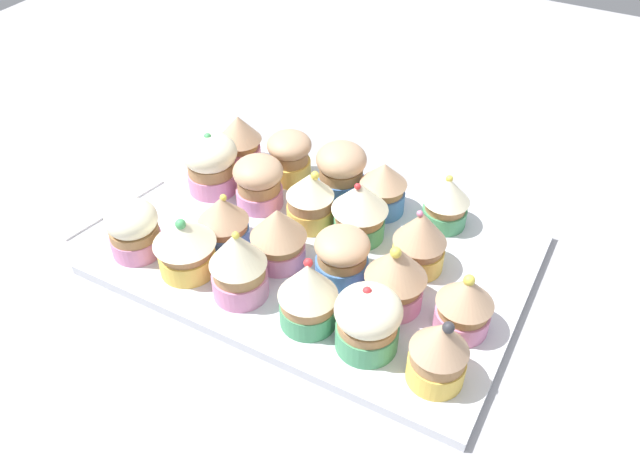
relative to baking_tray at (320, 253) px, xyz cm
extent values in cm
cube|color=#9E9EA3|center=(0.00, 0.00, -2.10)|extent=(180.00, 180.00, 3.00)
cube|color=silver|center=(0.00, 0.00, 0.00)|extent=(45.22, 31.28, 1.20)
cylinder|color=pink|center=(-17.78, -10.13, 1.78)|extent=(5.65, 5.65, 2.36)
cylinder|color=#AD7F51|center=(-17.78, -10.13, 3.53)|extent=(5.40, 5.40, 1.13)
ellipsoid|color=#F4EDC6|center=(-17.78, -10.13, 5.24)|extent=(5.74, 5.74, 3.85)
cylinder|color=#EFC651|center=(-10.93, -9.78, 1.87)|extent=(6.14, 6.14, 2.55)
cylinder|color=#AD7F51|center=(-10.93, -9.78, 3.80)|extent=(5.70, 5.70, 1.30)
cone|color=#F4EDC6|center=(-10.93, -9.78, 5.91)|extent=(6.73, 6.73, 2.91)
sphere|color=#4CB266|center=(-10.85, -9.97, 7.19)|extent=(1.14, 1.14, 1.14)
cylinder|color=pink|center=(-3.93, -10.00, 1.94)|extent=(5.85, 5.85, 2.67)
cylinder|color=#AD7F51|center=(-3.93, -10.00, 4.06)|extent=(5.38, 5.38, 1.58)
cone|color=#F4EDC6|center=(-3.93, -10.00, 6.83)|extent=(5.92, 5.92, 3.94)
sphere|color=#EAD64C|center=(-3.82, -10.04, 8.68)|extent=(0.76, 0.76, 0.76)
cylinder|color=#4C9E6B|center=(4.18, -10.02, 1.84)|extent=(5.73, 5.73, 2.48)
cylinder|color=#AD7F51|center=(4.18, -10.02, 3.75)|extent=(5.48, 5.48, 1.33)
cone|color=#F4EDC6|center=(4.18, -10.02, 6.36)|extent=(5.92, 5.92, 3.89)
sphere|color=red|center=(3.98, -9.54, 8.16)|extent=(0.91, 0.91, 0.91)
cylinder|color=#4C9E6B|center=(10.56, -9.95, 1.94)|extent=(6.09, 6.09, 2.68)
cylinder|color=#AD7F51|center=(10.56, -9.95, 3.78)|extent=(5.75, 5.75, 1.00)
ellipsoid|color=#F4EDC6|center=(10.56, -9.95, 5.49)|extent=(6.42, 6.42, 4.05)
sphere|color=red|center=(10.11, -9.51, 7.38)|extent=(0.88, 0.88, 0.88)
cylinder|color=#EFC651|center=(17.75, -10.43, 1.88)|extent=(5.35, 5.35, 2.56)
cylinder|color=#AD7F51|center=(17.75, -10.43, 3.91)|extent=(5.03, 5.03, 1.50)
cone|color=tan|center=(17.75, -10.43, 6.33)|extent=(5.39, 5.39, 3.35)
sphere|color=#333338|center=(18.17, -10.44, 7.85)|extent=(1.09, 1.09, 1.09)
cylinder|color=#477AC6|center=(-9.96, -4.22, 1.71)|extent=(5.59, 5.59, 2.21)
cylinder|color=#AD7F51|center=(-9.96, -4.22, 3.33)|extent=(5.28, 5.28, 1.03)
cone|color=tan|center=(-9.96, -4.22, 5.40)|extent=(5.73, 5.73, 3.12)
sphere|color=#EAD64C|center=(-9.86, -3.87, 6.84)|extent=(0.78, 0.78, 0.78)
cylinder|color=pink|center=(-2.98, -3.84, 1.77)|extent=(5.76, 5.76, 2.34)
cylinder|color=#AD7F51|center=(-2.98, -3.84, 3.55)|extent=(5.30, 5.30, 1.22)
cone|color=tan|center=(-2.98, -3.84, 5.98)|extent=(6.17, 6.17, 3.64)
cylinder|color=#477AC6|center=(4.10, -2.66, 1.76)|extent=(5.70, 5.70, 2.31)
cylinder|color=#AD7F51|center=(4.10, -2.66, 3.49)|extent=(5.24, 5.24, 1.15)
ellipsoid|color=tan|center=(4.10, -2.66, 5.01)|extent=(5.89, 5.89, 3.16)
cylinder|color=pink|center=(10.68, -3.78, 1.89)|extent=(5.81, 5.81, 2.59)
cylinder|color=#AD7F51|center=(10.68, -3.78, 3.84)|extent=(5.35, 5.35, 1.31)
cone|color=tan|center=(10.68, -3.78, 6.40)|extent=(6.31, 6.31, 3.80)
sphere|color=#EAD64C|center=(10.58, -4.27, 8.13)|extent=(1.14, 1.14, 1.14)
cylinder|color=pink|center=(17.78, -3.47, 1.72)|extent=(5.44, 5.44, 2.25)
cylinder|color=#AD7F51|center=(17.78, -3.47, 3.49)|extent=(4.96, 4.96, 1.30)
cone|color=tan|center=(17.78, -3.47, 5.69)|extent=(5.64, 5.64, 3.10)
sphere|color=#EAD64C|center=(17.72, -3.36, 7.07)|extent=(1.14, 1.14, 1.14)
cylinder|color=pink|center=(-17.24, 3.53, 1.88)|extent=(6.19, 6.19, 2.57)
cylinder|color=#AD7F51|center=(-17.24, 3.53, 3.94)|extent=(5.79, 5.79, 1.53)
ellipsoid|color=#F4EDC6|center=(-17.24, 3.53, 6.01)|extent=(6.76, 6.76, 4.38)
sphere|color=#4CB266|center=(-17.38, 3.74, 8.06)|extent=(0.94, 0.94, 0.94)
cylinder|color=pink|center=(-10.41, 3.70, 1.72)|extent=(5.70, 5.70, 2.25)
cylinder|color=#AD7F51|center=(-10.41, 3.70, 3.60)|extent=(5.20, 5.20, 1.51)
ellipsoid|color=tan|center=(-10.41, 3.70, 5.39)|extent=(6.01, 6.01, 3.45)
cylinder|color=#EFC651|center=(-3.23, 3.54, 1.86)|extent=(5.55, 5.55, 2.52)
cylinder|color=#AD7F51|center=(-3.23, 3.54, 3.88)|extent=(5.31, 5.31, 1.51)
cone|color=#F4EDC6|center=(-3.23, 3.54, 6.10)|extent=(5.56, 5.56, 2.94)
sphere|color=#EAD64C|center=(-2.73, 3.84, 7.42)|extent=(1.00, 1.00, 1.00)
cylinder|color=#4C9E6B|center=(2.80, 4.18, 1.84)|extent=(5.84, 5.84, 2.48)
cylinder|color=#AD7F51|center=(2.80, 4.18, 3.79)|extent=(5.57, 5.57, 1.42)
cone|color=#F4EDC6|center=(2.80, 4.18, 6.20)|extent=(6.45, 6.45, 3.41)
sphere|color=red|center=(2.56, 3.81, 7.80)|extent=(0.74, 0.74, 0.74)
cylinder|color=#EFC651|center=(10.64, 2.65, 1.87)|extent=(5.65, 5.65, 2.55)
cylinder|color=#AD7F51|center=(10.64, 2.65, 3.71)|extent=(5.24, 5.24, 1.12)
cone|color=tan|center=(10.64, 2.65, 6.14)|extent=(5.77, 5.77, 3.76)
sphere|color=pink|center=(10.29, 2.58, 7.92)|extent=(0.69, 0.69, 0.69)
cylinder|color=pink|center=(-17.18, 9.73, 1.91)|extent=(5.21, 5.21, 2.62)
cylinder|color=#AD7F51|center=(-17.18, 9.73, 3.81)|extent=(4.62, 4.62, 1.18)
cone|color=tan|center=(-17.18, 9.73, 6.10)|extent=(5.71, 5.71, 3.40)
cylinder|color=#EFC651|center=(-9.93, 10.12, 1.91)|extent=(5.33, 5.33, 2.62)
cylinder|color=#AD7F51|center=(-9.93, 10.12, 3.94)|extent=(4.72, 4.72, 1.44)
ellipsoid|color=tan|center=(-9.93, 10.12, 5.59)|extent=(5.61, 5.61, 3.11)
cylinder|color=#477AC6|center=(-2.72, 10.29, 1.87)|extent=(5.78, 5.78, 2.55)
cylinder|color=#AD7F51|center=(-2.72, 10.29, 3.85)|extent=(5.37, 5.37, 1.39)
ellipsoid|color=tan|center=(-2.72, 10.29, 5.70)|extent=(6.17, 6.17, 3.85)
cylinder|color=#477AC6|center=(3.17, 9.71, 1.99)|extent=(5.36, 5.36, 2.79)
cylinder|color=#AD7F51|center=(3.17, 9.71, 3.97)|extent=(4.85, 4.85, 1.17)
cone|color=tan|center=(3.17, 9.71, 5.96)|extent=(5.62, 5.62, 2.80)
cylinder|color=#4C9E6B|center=(10.59, 10.94, 1.70)|extent=(5.20, 5.20, 2.21)
cylinder|color=#AD7F51|center=(10.59, 10.94, 3.39)|extent=(4.69, 4.69, 1.16)
cone|color=#F4EDC6|center=(10.59, 10.94, 5.51)|extent=(5.40, 5.40, 3.09)
sphere|color=#EAD64C|center=(10.50, 11.13, 6.93)|extent=(0.83, 0.83, 0.83)
cube|color=white|center=(-32.59, -3.62, -0.30)|extent=(15.57, 16.89, 0.60)
camera|label=1|loc=(26.01, -47.36, 49.82)|focal=36.28mm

